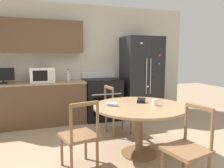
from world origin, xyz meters
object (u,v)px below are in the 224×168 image
refrigerator (141,77)px  wallet (141,101)px  microwave (42,75)px  counter_bottle (68,76)px  dining_chair_near (188,149)px  countertop_tv (3,75)px  dining_chair_left (80,136)px  dining_chair_far (117,111)px  oven_range (102,99)px  candle_glass (155,103)px

refrigerator → wallet: size_ratio=10.97×
refrigerator → microwave: bearing=179.1°
counter_bottle → wallet: bearing=-65.4°
refrigerator → dining_chair_near: bearing=-106.3°
microwave → dining_chair_near: (1.43, -2.84, -0.61)m
refrigerator → countertop_tv: (-2.99, 0.06, 0.13)m
refrigerator → dining_chair_left: bearing=-132.3°
countertop_tv → dining_chair_far: (2.00, -1.06, -0.63)m
countertop_tv → wallet: bearing=-40.5°
oven_range → candle_glass: oven_range is taller
refrigerator → wallet: (-0.86, -1.75, -0.18)m
wallet → dining_chair_left: bearing=-163.3°
refrigerator → counter_bottle: 1.72m
microwave → dining_chair_far: size_ratio=0.54×
countertop_tv → wallet: countertop_tv is taller
oven_range → microwave: (-1.28, 0.01, 0.58)m
dining_chair_far → wallet: dining_chair_far is taller
refrigerator → candle_glass: bearing=-111.2°
refrigerator → dining_chair_left: (-1.87, -2.05, -0.51)m
counter_bottle → dining_chair_far: 1.43m
dining_chair_near → microwave: bearing=14.7°
refrigerator → wallet: 1.96m
refrigerator → countertop_tv: size_ratio=4.53×
counter_bottle → candle_glass: (0.94, -2.09, -0.22)m
counter_bottle → refrigerator: bearing=-3.5°
microwave → dining_chair_left: size_ratio=0.54×
microwave → candle_glass: microwave is taller
countertop_tv → dining_chair_near: countertop_tv is taller
dining_chair_left → wallet: dining_chair_left is taller
refrigerator → dining_chair_near: 2.96m
microwave → dining_chair_near: bearing=-63.3°
microwave → dining_chair_left: 2.21m
dining_chair_near → candle_glass: (0.05, 0.82, 0.34)m
refrigerator → microwave: (-2.25, 0.03, 0.11)m
dining_chair_left → candle_glass: size_ratio=9.71×
wallet → oven_range: bearing=93.3°
dining_chair_far → wallet: size_ratio=5.26×
countertop_tv → refrigerator: bearing=-1.2°
oven_range → countertop_tv: bearing=178.9°
dining_chair_near → candle_glass: 0.89m
countertop_tv → candle_glass: bearing=-42.6°
countertop_tv → dining_chair_near: size_ratio=0.46×
oven_range → countertop_tv: size_ratio=2.60×
microwave → wallet: 2.27m
countertop_tv → wallet: size_ratio=2.42×
countertop_tv → wallet: 2.81m
oven_range → countertop_tv: 2.11m
oven_range → wallet: (0.10, -1.77, 0.29)m
dining_chair_left → dining_chair_far: 1.38m
dining_chair_far → wallet: bearing=3.6°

